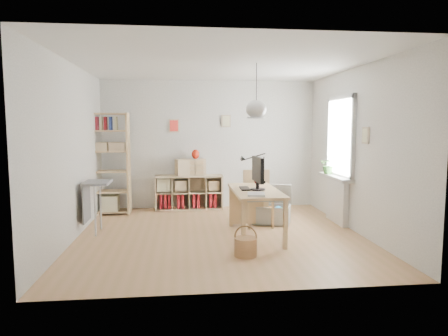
{
  "coord_description": "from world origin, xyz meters",
  "views": [
    {
      "loc": [
        -0.6,
        -6.25,
        1.74
      ],
      "look_at": [
        0.1,
        0.3,
        1.05
      ],
      "focal_mm": 32.0,
      "sensor_mm": 36.0,
      "label": 1
    }
  ],
  "objects": [
    {
      "name": "keyboard",
      "position": [
        0.39,
        -0.07,
        0.76
      ],
      "size": [
        0.15,
        0.38,
        0.02
      ],
      "primitive_type": "cube",
      "rotation": [
        0.0,
        0.0,
        -0.04
      ],
      "color": "black",
      "rests_on": "desk"
    },
    {
      "name": "paper_tray",
      "position": [
        0.46,
        -0.66,
        0.77
      ],
      "size": [
        0.29,
        0.34,
        0.03
      ],
      "primitive_type": "cube",
      "rotation": [
        0.0,
        0.0,
        -0.16
      ],
      "color": "silver",
      "rests_on": "desk"
    },
    {
      "name": "cube_shelf",
      "position": [
        -0.47,
        2.08,
        0.3
      ],
      "size": [
        1.4,
        0.38,
        0.72
      ],
      "color": "#D6BB8D",
      "rests_on": "ground"
    },
    {
      "name": "red_vase",
      "position": [
        -0.31,
        2.04,
        1.16
      ],
      "size": [
        0.16,
        0.16,
        0.2
      ],
      "primitive_type": "ellipsoid",
      "color": "maroon",
      "rests_on": "drawer_chest"
    },
    {
      "name": "wicker_basket",
      "position": [
        0.24,
        -1.09,
        0.14
      ],
      "size": [
        0.3,
        0.3,
        0.42
      ],
      "rotation": [
        0.0,
        0.0,
        -0.27
      ],
      "color": "#936642",
      "rests_on": "ground"
    },
    {
      "name": "drawer_chest",
      "position": [
        -0.42,
        2.04,
        0.89
      ],
      "size": [
        0.65,
        0.42,
        0.34
      ],
      "primitive_type": "cube",
      "rotation": [
        0.0,
        0.0,
        0.27
      ],
      "color": "#D6BB8D",
      "rests_on": "cube_shelf"
    },
    {
      "name": "desk",
      "position": [
        0.55,
        -0.15,
        0.66
      ],
      "size": [
        0.7,
        1.5,
        0.75
      ],
      "color": "#E3BD82",
      "rests_on": "ground"
    },
    {
      "name": "side_table",
      "position": [
        -2.04,
        0.35,
        0.67
      ],
      "size": [
        0.4,
        0.55,
        0.85
      ],
      "color": "gray",
      "rests_on": "ground"
    },
    {
      "name": "ground",
      "position": [
        0.0,
        0.0,
        0.0
      ],
      "size": [
        4.5,
        4.5,
        0.0
      ],
      "primitive_type": "plane",
      "color": "tan",
      "rests_on": "ground"
    },
    {
      "name": "chair",
      "position": [
        0.72,
        0.55,
        0.55
      ],
      "size": [
        0.48,
        0.48,
        0.97
      ],
      "rotation": [
        0.0,
        0.0,
        0.01
      ],
      "color": "gray",
      "rests_on": "ground"
    },
    {
      "name": "potted_plant",
      "position": [
        2.12,
        0.87,
        1.02
      ],
      "size": [
        0.37,
        0.35,
        0.33
      ],
      "primitive_type": "imported",
      "rotation": [
        0.0,
        0.0,
        -0.4
      ],
      "color": "#2C5A21",
      "rests_on": "windowsill"
    },
    {
      "name": "windowsill",
      "position": [
        2.14,
        0.6,
        0.83
      ],
      "size": [
        0.22,
        1.2,
        0.06
      ],
      "primitive_type": "cube",
      "color": "silver",
      "rests_on": "radiator"
    },
    {
      "name": "task_lamp",
      "position": [
        0.59,
        0.46,
        1.09
      ],
      "size": [
        0.47,
        0.17,
        0.5
      ],
      "color": "black",
      "rests_on": "desk"
    },
    {
      "name": "tall_bookshelf",
      "position": [
        -2.04,
        1.8,
        1.09
      ],
      "size": [
        0.8,
        0.38,
        2.0
      ],
      "color": "#E3BD82",
      "rests_on": "ground"
    },
    {
      "name": "monitor",
      "position": [
        0.58,
        -0.19,
        1.04
      ],
      "size": [
        0.24,
        0.59,
        0.52
      ],
      "rotation": [
        0.0,
        0.0,
        0.04
      ],
      "color": "black",
      "rests_on": "desk"
    },
    {
      "name": "room_shell",
      "position": [
        0.55,
        -0.15,
        2.0
      ],
      "size": [
        4.5,
        4.5,
        4.5
      ],
      "color": "white",
      "rests_on": "ground"
    },
    {
      "name": "window_unit",
      "position": [
        2.23,
        0.6,
        1.55
      ],
      "size": [
        0.07,
        1.16,
        1.46
      ],
      "color": "white",
      "rests_on": "ground"
    },
    {
      "name": "yarn_ball",
      "position": [
        0.69,
        0.37,
        0.82
      ],
      "size": [
        0.14,
        0.14,
        0.14
      ],
      "primitive_type": "sphere",
      "color": "#4D0A14",
      "rests_on": "desk"
    },
    {
      "name": "storage_chest",
      "position": [
        1.03,
        0.72,
        0.22
      ],
      "size": [
        0.84,
        0.89,
        0.67
      ],
      "rotation": [
        0.0,
        0.0,
        -0.36
      ],
      "color": "silver",
      "rests_on": "ground"
    },
    {
      "name": "radiator",
      "position": [
        2.19,
        0.6,
        0.4
      ],
      "size": [
        0.1,
        0.8,
        0.8
      ],
      "primitive_type": "cube",
      "color": "silver",
      "rests_on": "ground"
    }
  ]
}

